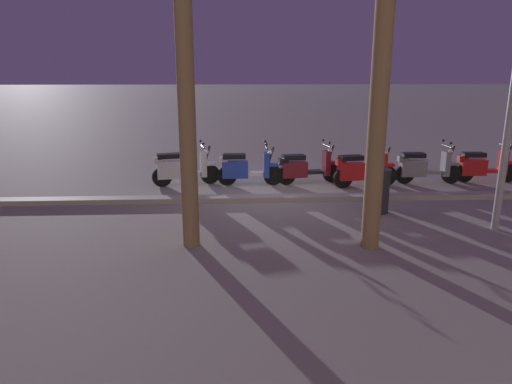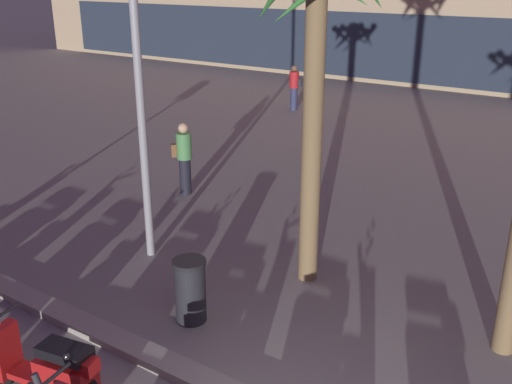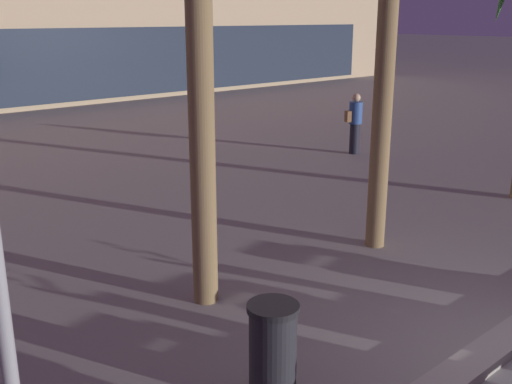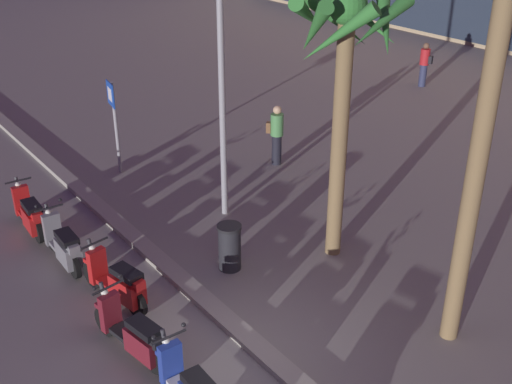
# 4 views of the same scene
# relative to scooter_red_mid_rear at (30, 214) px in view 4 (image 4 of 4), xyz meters

# --- Properties ---
(ground_plane) EXTENTS (200.00, 200.00, 0.00)m
(ground_plane) POSITION_rel_scooter_red_mid_rear_xyz_m (5.98, 1.36, -0.45)
(ground_plane) COLOR gray
(curb_strip) EXTENTS (60.00, 0.36, 0.12)m
(curb_strip) POSITION_rel_scooter_red_mid_rear_xyz_m (5.98, 1.60, -0.39)
(curb_strip) COLOR gray
(curb_strip) RESTS_ON ground
(scooter_red_mid_rear) EXTENTS (1.73, 0.56, 1.04)m
(scooter_red_mid_rear) POSITION_rel_scooter_red_mid_rear_xyz_m (0.00, 0.00, 0.00)
(scooter_red_mid_rear) COLOR black
(scooter_red_mid_rear) RESTS_ON ground
(scooter_grey_second_in_line) EXTENTS (1.80, 0.56, 1.17)m
(scooter_grey_second_in_line) POSITION_rel_scooter_red_mid_rear_xyz_m (1.68, 0.08, 0.01)
(scooter_grey_second_in_line) COLOR black
(scooter_grey_second_in_line) RESTS_ON ground
(scooter_red_tail_end) EXTENTS (1.79, 0.66, 1.04)m
(scooter_red_tail_end) POSITION_rel_scooter_red_mid_rear_xyz_m (3.46, 0.37, 0.01)
(scooter_red_tail_end) COLOR black
(scooter_red_tail_end) RESTS_ON ground
(scooter_maroon_gap_after_mid) EXTENTS (1.82, 0.63, 1.17)m
(scooter_maroon_gap_after_mid) POSITION_rel_scooter_red_mid_rear_xyz_m (4.88, -0.05, -0.01)
(scooter_maroon_gap_after_mid) COLOR black
(scooter_maroon_gap_after_mid) RESTS_ON ground
(crossing_sign) EXTENTS (0.59, 0.17, 2.40)m
(crossing_sign) POSITION_rel_scooter_red_mid_rear_xyz_m (-1.76, 2.90, 1.06)
(crossing_sign) COLOR #939399
(crossing_sign) RESTS_ON ground
(palm_tree_by_mall_entrance) EXTENTS (2.17, 2.14, 5.25)m
(palm_tree_by_mall_entrance) POSITION_rel_scooter_red_mid_rear_xyz_m (4.44, 4.65, 3.60)
(palm_tree_by_mall_entrance) COLOR olive
(palm_tree_by_mall_entrance) RESTS_ON ground
(palm_tree_near_sign) EXTENTS (1.98, 2.00, 6.64)m
(palm_tree_near_sign) POSITION_rel_scooter_red_mid_rear_xyz_m (7.57, 4.39, 4.51)
(palm_tree_near_sign) COLOR olive
(palm_tree_near_sign) RESTS_ON ground
(pedestrian_by_palm_tree) EXTENTS (0.43, 0.42, 1.62)m
(pedestrian_by_palm_tree) POSITION_rel_scooter_red_mid_rear_xyz_m (0.27, 6.48, 0.41)
(pedestrian_by_palm_tree) COLOR black
(pedestrian_by_palm_tree) RESTS_ON ground
(pedestrian_window_shopping) EXTENTS (0.46, 0.34, 1.59)m
(pedestrian_window_shopping) POSITION_rel_scooter_red_mid_rear_xyz_m (-2.01, 15.10, 0.39)
(pedestrian_window_shopping) COLOR #2D3351
(pedestrian_window_shopping) RESTS_ON ground
(litter_bin) EXTENTS (0.48, 0.48, 0.95)m
(litter_bin) POSITION_rel_scooter_red_mid_rear_xyz_m (3.68, 2.62, 0.04)
(litter_bin) COLOR #232328
(litter_bin) RESTS_ON ground
(street_lamp) EXTENTS (0.36, 0.36, 6.67)m
(street_lamp) POSITION_rel_scooter_red_mid_rear_xyz_m (1.74, 3.82, 3.62)
(street_lamp) COLOR #939399
(street_lamp) RESTS_ON ground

